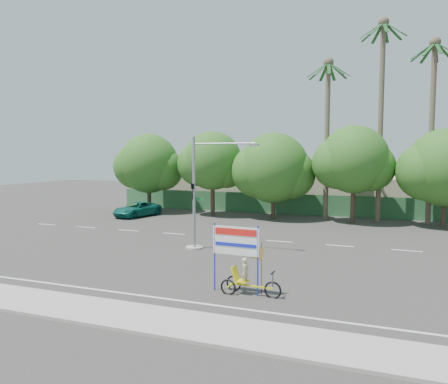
% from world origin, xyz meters
% --- Properties ---
extents(ground, '(120.00, 120.00, 0.00)m').
position_xyz_m(ground, '(0.00, 0.00, 0.00)').
color(ground, '#33302D').
rests_on(ground, ground).
extents(sidewalk_near, '(50.00, 2.40, 0.12)m').
position_xyz_m(sidewalk_near, '(0.00, -7.50, 0.06)').
color(sidewalk_near, gray).
rests_on(sidewalk_near, ground).
extents(fence, '(38.00, 0.08, 2.00)m').
position_xyz_m(fence, '(0.00, 21.50, 1.00)').
color(fence, '#336B3D').
rests_on(fence, ground).
extents(building_left, '(12.00, 8.00, 4.00)m').
position_xyz_m(building_left, '(-10.00, 26.00, 2.00)').
color(building_left, '#BDAD96').
rests_on(building_left, ground).
extents(building_right, '(14.00, 8.00, 3.60)m').
position_xyz_m(building_right, '(8.00, 26.00, 1.80)').
color(building_right, '#BDAD96').
rests_on(building_right, ground).
extents(tree_far_left, '(7.14, 6.00, 7.96)m').
position_xyz_m(tree_far_left, '(-14.05, 18.00, 4.76)').
color(tree_far_left, '#473828').
rests_on(tree_far_left, ground).
extents(tree_left, '(6.66, 5.60, 8.07)m').
position_xyz_m(tree_left, '(-7.05, 18.00, 5.06)').
color(tree_left, '#473828').
rests_on(tree_left, ground).
extents(tree_center, '(7.62, 6.40, 7.85)m').
position_xyz_m(tree_center, '(-1.05, 18.00, 4.47)').
color(tree_center, '#473828').
rests_on(tree_center, ground).
extents(tree_right, '(6.90, 5.80, 8.36)m').
position_xyz_m(tree_right, '(5.95, 18.00, 5.24)').
color(tree_right, '#473828').
rests_on(tree_right, ground).
extents(tree_far_right, '(7.38, 6.20, 7.94)m').
position_xyz_m(tree_far_right, '(12.95, 18.00, 4.64)').
color(tree_far_right, '#473828').
rests_on(tree_far_right, ground).
extents(palm_tall, '(3.73, 3.79, 17.45)m').
position_xyz_m(palm_tall, '(8.00, 19.50, 10.46)').
color(palm_tall, '#70604C').
rests_on(palm_tall, ground).
extents(palm_mid, '(3.73, 3.79, 15.45)m').
position_xyz_m(palm_mid, '(12.00, 19.50, 9.40)').
color(palm_mid, '#70604C').
rests_on(palm_mid, ground).
extents(palm_short, '(3.73, 3.79, 14.45)m').
position_xyz_m(palm_short, '(3.50, 19.50, 8.86)').
color(palm_short, '#70604C').
rests_on(palm_short, ground).
extents(traffic_signal, '(4.72, 1.10, 7.00)m').
position_xyz_m(traffic_signal, '(-2.20, 3.98, 2.92)').
color(traffic_signal, gray).
rests_on(traffic_signal, ground).
extents(trike_billboard, '(3.07, 0.73, 3.02)m').
position_xyz_m(trike_billboard, '(3.17, -3.46, 1.21)').
color(trike_billboard, black).
rests_on(trike_billboard, ground).
extents(pickup_truck, '(3.41, 5.35, 1.37)m').
position_xyz_m(pickup_truck, '(-13.42, 14.75, 0.69)').
color(pickup_truck, '#0D5F53').
rests_on(pickup_truck, ground).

